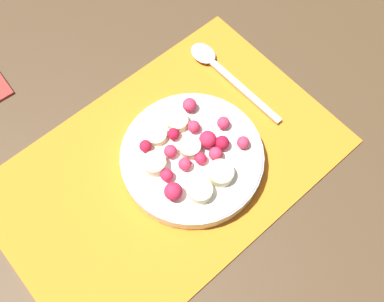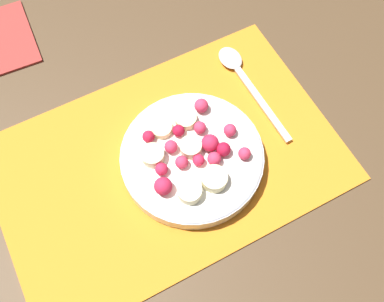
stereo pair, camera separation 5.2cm
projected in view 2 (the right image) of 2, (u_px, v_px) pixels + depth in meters
name	position (u px, v px, depth m)	size (l,w,h in m)	color
ground_plane	(168.00, 161.00, 0.56)	(3.00, 3.00, 0.00)	#4C3823
placemat	(168.00, 160.00, 0.56)	(0.44, 0.29, 0.01)	orange
fruit_bowl	(192.00, 156.00, 0.54)	(0.18, 0.18, 0.05)	silver
spoon	(240.00, 72.00, 0.61)	(0.03, 0.17, 0.01)	silver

